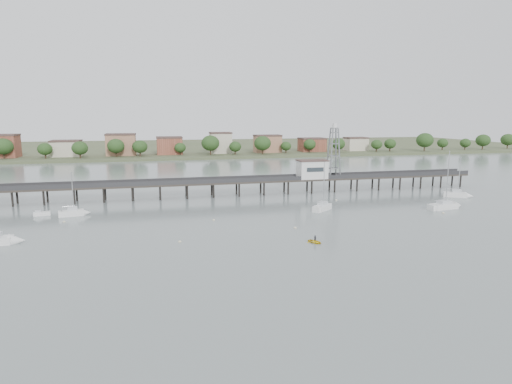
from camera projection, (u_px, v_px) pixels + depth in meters
ground_plane at (297, 273)px, 59.38m from camera, size 500.00×500.00×0.00m
pier at (225, 182)px, 116.15m from camera, size 150.00×5.00×5.50m
pier_building at (312, 169)px, 121.42m from camera, size 8.40×5.40×5.30m
lattice_tower at (334, 153)px, 122.14m from camera, size 3.20×3.20×15.50m
sailboat_b at (77, 213)px, 93.50m from camera, size 6.21×2.86×10.12m
sailboat_c at (325, 207)px, 99.61m from camera, size 6.74×6.06×11.76m
sailboat_a at (1, 240)px, 72.59m from camera, size 8.36×2.76×13.65m
sailboat_d at (449, 206)px, 100.79m from camera, size 9.05×3.85×14.43m
sailboat_e at (460, 195)px, 114.76m from camera, size 6.84×5.15×11.34m
white_tender at (41, 214)px, 93.57m from camera, size 3.61×2.06×1.32m
yellow_dinghy at (315, 243)px, 73.46m from camera, size 2.02×1.45×2.78m
dinghy_occupant at (315, 243)px, 73.46m from camera, size 0.62×1.19×0.27m
mooring_buoys at (263, 219)px, 90.02m from camera, size 81.69×28.75×0.39m
far_shore at (182, 147)px, 288.64m from camera, size 500.00×170.00×10.40m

